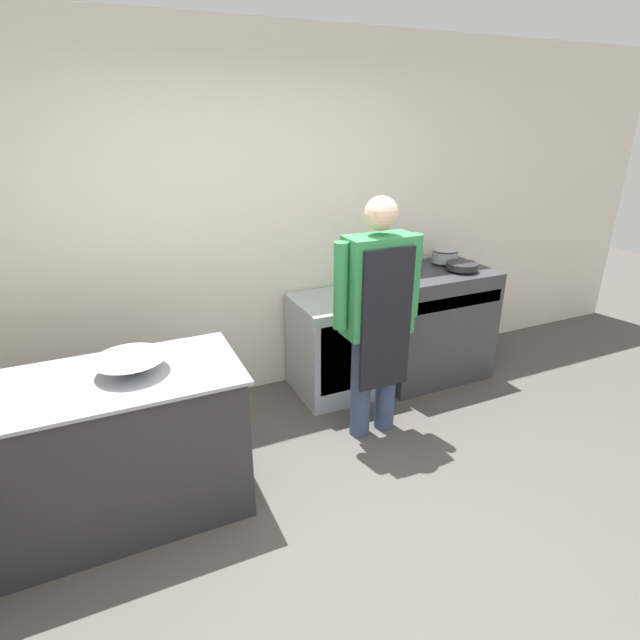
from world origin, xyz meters
The scene contains 10 objects.
ground_plane centered at (0.00, 0.00, 0.00)m, with size 14.00×14.00×0.00m, color #4C4742.
wall_back centered at (0.00, 2.06, 1.35)m, with size 8.00×0.05×2.70m.
prep_counter centered at (-1.16, 0.96, 0.43)m, with size 1.35×0.68×0.87m.
stove centered at (1.37, 1.66, 0.47)m, with size 0.93×0.65×0.96m.
fridge_unit centered at (0.53, 1.71, 0.40)m, with size 0.67×0.60×0.79m.
person_cook centered at (0.50, 1.09, 0.94)m, with size 0.63×0.24×1.66m.
mixing_bowl centered at (-1.04, 0.97, 0.91)m, with size 0.37×0.37×0.08m.
stock_pot centered at (1.16, 1.77, 1.08)m, with size 0.27×0.27×0.25m.
saute_pan centered at (1.56, 1.54, 0.98)m, with size 0.25×0.25×0.05m.
sauce_pot centered at (1.56, 1.77, 1.02)m, with size 0.21×0.21×0.12m.
Camera 1 is at (-1.10, -1.52, 2.10)m, focal length 28.00 mm.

